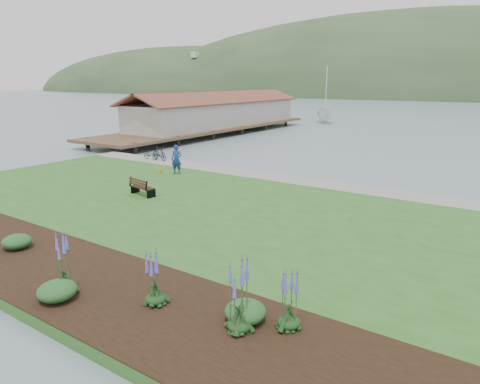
% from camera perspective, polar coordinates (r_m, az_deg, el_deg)
% --- Properties ---
extents(ground, '(600.00, 600.00, 0.00)m').
position_cam_1_polar(ground, '(23.36, -4.39, -1.98)').
color(ground, slate).
rests_on(ground, ground).
extents(lawn, '(34.00, 20.00, 0.40)m').
position_cam_1_polar(lawn, '(21.84, -7.66, -2.71)').
color(lawn, '#285A20').
rests_on(lawn, ground).
extents(shoreline_path, '(34.00, 2.20, 0.03)m').
position_cam_1_polar(shoreline_path, '(28.80, 4.12, 2.07)').
color(shoreline_path, gray).
rests_on(shoreline_path, lawn).
extents(garden_bed, '(24.00, 4.40, 0.04)m').
position_cam_1_polar(garden_bed, '(14.77, -19.25, -11.23)').
color(garden_bed, black).
rests_on(garden_bed, lawn).
extents(pier_pavilion, '(8.00, 36.00, 5.40)m').
position_cam_1_polar(pier_pavilion, '(56.54, -3.09, 10.53)').
color(pier_pavilion, '#4C3826').
rests_on(pier_pavilion, ground).
extents(park_bench, '(1.72, 0.93, 1.02)m').
position_cam_1_polar(park_bench, '(24.54, -13.05, 0.68)').
color(park_bench, '#311C13').
rests_on(park_bench, lawn).
extents(person, '(1.02, 0.86, 2.37)m').
position_cam_1_polar(person, '(29.72, -8.47, 4.63)').
color(person, navy).
rests_on(person, lawn).
extents(bicycle_a, '(0.66, 1.60, 0.82)m').
position_cam_1_polar(bicycle_a, '(35.67, -11.83, 4.88)').
color(bicycle_a, black).
rests_on(bicycle_a, lawn).
extents(bicycle_b, '(0.96, 1.90, 1.10)m').
position_cam_1_polar(bicycle_b, '(35.26, -10.69, 5.06)').
color(bicycle_b, black).
rests_on(bicycle_b, lawn).
extents(sailboat, '(14.86, 14.92, 28.33)m').
position_cam_1_polar(sailboat, '(72.14, 11.22, 9.06)').
color(sailboat, silver).
rests_on(sailboat, ground).
extents(pannier, '(0.26, 0.32, 0.30)m').
position_cam_1_polar(pannier, '(30.33, -10.66, 2.75)').
color(pannier, gold).
rests_on(pannier, lawn).
extents(echium_0, '(0.62, 0.62, 2.19)m').
position_cam_1_polar(echium_0, '(13.97, -22.51, -8.97)').
color(echium_0, black).
rests_on(echium_0, garden_bed).
extents(echium_1, '(0.62, 0.62, 1.80)m').
position_cam_1_polar(echium_1, '(12.62, -11.32, -11.55)').
color(echium_1, black).
rests_on(echium_1, garden_bed).
extents(echium_2, '(0.62, 0.62, 2.11)m').
position_cam_1_polar(echium_2, '(11.07, -0.12, -14.07)').
color(echium_2, black).
rests_on(echium_2, garden_bed).
extents(echium_3, '(0.62, 0.62, 1.98)m').
position_cam_1_polar(echium_3, '(11.32, 6.61, -14.10)').
color(echium_3, black).
rests_on(echium_3, garden_bed).
extents(shrub_0, '(1.07, 1.07, 0.54)m').
position_cam_1_polar(shrub_0, '(18.51, -27.62, -5.87)').
color(shrub_0, '#1E4C21').
rests_on(shrub_0, garden_bed).
extents(shrub_1, '(1.13, 1.13, 0.57)m').
position_cam_1_polar(shrub_1, '(13.86, -23.20, -12.00)').
color(shrub_1, '#1E4C21').
rests_on(shrub_1, garden_bed).
extents(shrub_2, '(1.11, 1.11, 0.56)m').
position_cam_1_polar(shrub_2, '(11.78, 0.72, -15.64)').
color(shrub_2, '#1E4C21').
rests_on(shrub_2, garden_bed).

